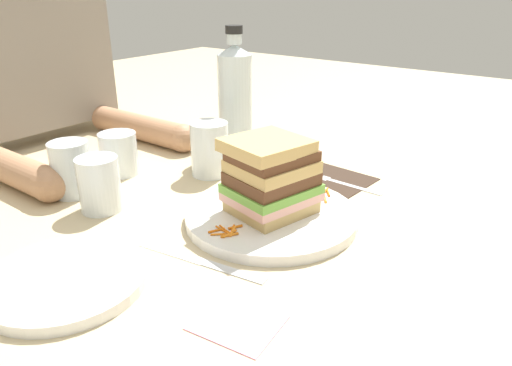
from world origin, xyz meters
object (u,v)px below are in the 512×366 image
at_px(sandwich, 271,177).
at_px(napkin_dark, 328,179).
at_px(main_plate, 271,216).
at_px(empty_tumbler_1, 71,169).
at_px(knife, 204,262).
at_px(fork, 339,181).
at_px(diner_across, 20,43).
at_px(water_bottle, 235,99).
at_px(juice_glass, 210,152).
at_px(empty_tumbler_2, 99,184).
at_px(napkin_pink, 237,322).
at_px(empty_tumbler_0, 119,154).
at_px(side_plate, 66,279).

relative_size(sandwich, napkin_dark, 0.99).
height_order(main_plate, empty_tumbler_1, empty_tumbler_1).
bearing_deg(napkin_dark, knife, -178.90).
relative_size(fork, knife, 0.83).
xyz_separation_m(main_plate, napkin_dark, (0.20, 0.01, -0.01)).
relative_size(sandwich, empty_tumbler_1, 1.53).
bearing_deg(knife, diner_across, 77.25).
relative_size(fork, water_bottle, 0.62).
bearing_deg(juice_glass, empty_tumbler_1, 148.95).
bearing_deg(main_plate, empty_tumbler_1, 110.55).
distance_m(juice_glass, empty_tumbler_2, 0.23).
height_order(empty_tumbler_1, napkin_pink, empty_tumbler_1).
bearing_deg(sandwich, napkin_pink, -153.29).
xyz_separation_m(empty_tumbler_1, diner_across, (0.12, 0.32, 0.18)).
bearing_deg(main_plate, empty_tumbler_0, 92.28).
xyz_separation_m(main_plate, empty_tumbler_2, (-0.14, 0.25, 0.04)).
xyz_separation_m(empty_tumbler_1, napkin_pink, (-0.10, -0.45, -0.05)).
bearing_deg(empty_tumbler_0, water_bottle, -23.92).
relative_size(main_plate, empty_tumbler_2, 2.99).
xyz_separation_m(water_bottle, napkin_pink, (-0.44, -0.36, -0.12)).
distance_m(main_plate, empty_tumbler_1, 0.36).
bearing_deg(napkin_pink, napkin_dark, 15.79).
relative_size(empty_tumbler_1, side_plate, 0.48).
xyz_separation_m(sandwich, diner_across, (-0.01, 0.66, 0.15)).
bearing_deg(empty_tumbler_1, fork, -47.09).
distance_m(fork, knife, 0.36).
distance_m(knife, water_bottle, 0.46).
relative_size(empty_tumbler_0, side_plate, 0.41).
bearing_deg(juice_glass, main_plate, -113.16).
relative_size(juice_glass, diner_across, 0.20).
relative_size(knife, empty_tumbler_1, 2.08).
height_order(napkin_dark, water_bottle, water_bottle).
bearing_deg(fork, diner_across, 106.99).
bearing_deg(knife, main_plate, -0.65).
bearing_deg(empty_tumbler_2, water_bottle, 0.24).
relative_size(napkin_pink, diner_across, 0.18).
bearing_deg(napkin_dark, diner_across, 107.62).
height_order(main_plate, water_bottle, water_bottle).
height_order(empty_tumbler_2, napkin_pink, empty_tumbler_2).
bearing_deg(fork, side_plate, 166.51).
bearing_deg(main_plate, napkin_dark, 2.44).
bearing_deg(fork, napkin_dark, 87.31).
relative_size(side_plate, diner_across, 0.39).
distance_m(sandwich, napkin_pink, 0.26).
distance_m(juice_glass, diner_across, 0.50).
bearing_deg(diner_across, empty_tumbler_0, -91.47).
bearing_deg(juice_glass, knife, -139.82).
relative_size(water_bottle, empty_tumbler_1, 2.77).
bearing_deg(napkin_pink, sandwich, 26.71).
height_order(water_bottle, empty_tumbler_2, water_bottle).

